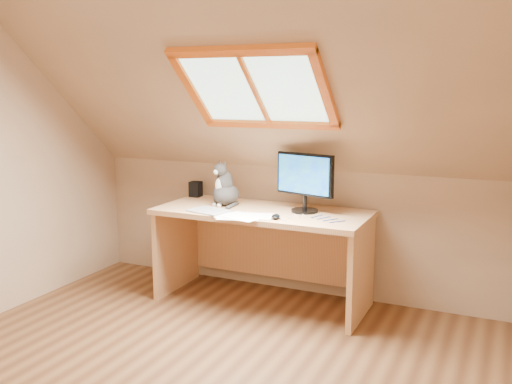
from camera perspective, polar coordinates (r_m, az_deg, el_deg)
The scene contains 9 objects.
room_shell at distance 2.84m, azimuth -9.73°, elevation 6.28°, with size 3.52×3.52×2.41m.
desk at distance 4.38m, azimuth 1.00°, elevation -4.48°, with size 1.59×0.70×0.73m.
monitor at distance 4.16m, azimuth 4.90°, elevation 1.36°, with size 0.46×0.20×0.43m.
cat at distance 4.42m, azimuth -3.11°, elevation 0.31°, with size 0.27×0.29×0.36m.
desk_speaker at distance 4.80m, azimuth -6.05°, elevation 0.29°, with size 0.09×0.09×0.13m, color black.
graphics_tablet at distance 4.22m, azimuth -4.73°, elevation -1.89°, with size 0.28×0.20×0.01m, color #B2B2B7.
mouse at distance 3.98m, azimuth 1.98°, elevation -2.47°, with size 0.06×0.10×0.03m, color black.
papers at distance 4.05m, azimuth -1.10°, elevation -2.43°, with size 0.35×0.30×0.01m.
cables at distance 4.00m, azimuth 5.73°, elevation -2.61°, with size 0.51×0.26×0.01m.
Camera 1 is at (1.60, -2.43, 1.63)m, focal length 40.00 mm.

